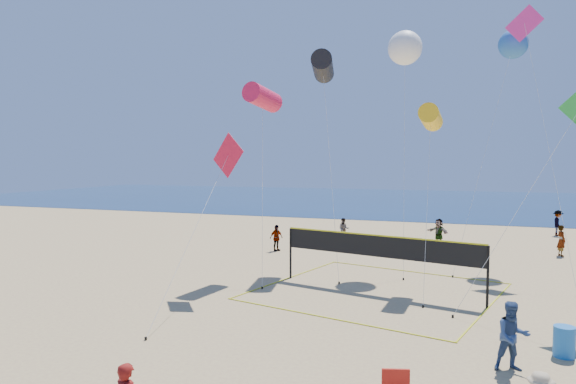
% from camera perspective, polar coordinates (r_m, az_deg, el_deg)
% --- Properties ---
extents(ocean, '(140.00, 50.00, 0.03)m').
position_cam_1_polar(ocean, '(72.33, 16.99, -1.01)').
color(ocean, navy).
rests_on(ocean, ground).
extents(bystander_a, '(1.07, 0.93, 1.87)m').
position_cam_1_polar(bystander_a, '(15.41, 23.68, -14.47)').
color(bystander_a, navy).
rests_on(bystander_a, ground).
extents(far_person_0, '(0.84, 1.02, 1.63)m').
position_cam_1_polar(far_person_0, '(31.79, -1.31, -5.12)').
color(far_person_0, gray).
rests_on(far_person_0, ground).
extents(far_person_1, '(1.67, 1.43, 1.81)m').
position_cam_1_polar(far_person_1, '(34.93, 16.40, -4.32)').
color(far_person_1, gray).
rests_on(far_person_1, ground).
extents(far_person_2, '(0.64, 0.77, 1.82)m').
position_cam_1_polar(far_person_2, '(34.11, 28.09, -4.79)').
color(far_person_2, gray).
rests_on(far_person_2, ground).
extents(far_person_3, '(0.83, 0.70, 1.53)m').
position_cam_1_polar(far_person_3, '(36.36, 6.21, -4.11)').
color(far_person_3, gray).
rests_on(far_person_3, ground).
extents(far_person_4, '(0.73, 1.24, 1.90)m').
position_cam_1_polar(far_person_4, '(43.06, 27.81, -3.06)').
color(far_person_4, gray).
rests_on(far_person_4, ground).
extents(trash_barrel, '(0.71, 0.71, 0.88)m').
position_cam_1_polar(trash_barrel, '(17.19, 28.34, -14.42)').
color(trash_barrel, blue).
rests_on(trash_barrel, ground).
extents(volleyball_net, '(11.02, 10.91, 2.44)m').
position_cam_1_polar(volleyball_net, '(22.36, 10.00, -6.64)').
color(volleyball_net, black).
rests_on(volleyball_net, ground).
extents(kite_0, '(1.87, 4.28, 9.32)m').
position_cam_1_polar(kite_0, '(25.50, -2.83, 10.42)').
color(kite_0, '#E11B47').
rests_on(kite_0, ground).
extents(kite_1, '(2.81, 5.50, 11.27)m').
position_cam_1_polar(kite_1, '(27.96, 3.89, 13.72)').
color(kite_1, black).
rests_on(kite_1, ground).
extents(kite_2, '(0.96, 4.90, 8.08)m').
position_cam_1_polar(kite_2, '(23.78, 15.58, 7.97)').
color(kite_2, yellow).
rests_on(kite_2, ground).
extents(kite_3, '(1.82, 6.90, 6.78)m').
position_cam_1_polar(kite_3, '(21.82, -6.93, 3.48)').
color(kite_3, red).
rests_on(kite_3, ground).
extents(kite_4, '(4.97, 1.67, 8.38)m').
position_cam_1_polar(kite_4, '(20.67, 29.35, 7.42)').
color(kite_4, green).
rests_on(kite_4, ground).
extents(kite_5, '(2.77, 6.13, 13.60)m').
position_cam_1_polar(kite_5, '(29.99, 25.00, 15.51)').
color(kite_5, '#E42B94').
rests_on(kite_5, ground).
extents(kite_6, '(1.84, 4.74, 12.42)m').
position_cam_1_polar(kite_6, '(28.76, 12.87, 15.34)').
color(kite_6, white).
rests_on(kite_6, ground).
extents(kite_7, '(3.64, 6.48, 12.77)m').
position_cam_1_polar(kite_7, '(31.84, 23.74, 14.79)').
color(kite_7, '#255FB4').
rests_on(kite_7, ground).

